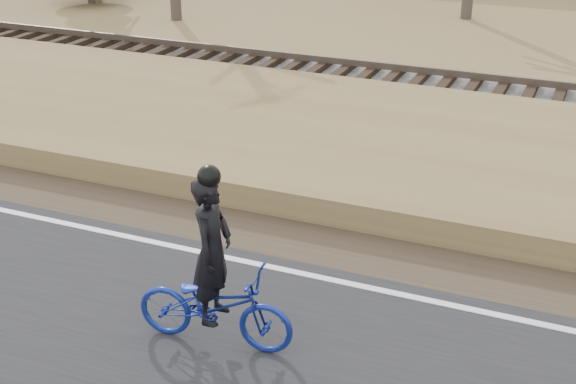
% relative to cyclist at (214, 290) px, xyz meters
% --- Properties ---
extents(shoulder, '(120.00, 1.60, 0.04)m').
position_rel_cyclist_xyz_m(shoulder, '(-5.59, 2.87, -0.75)').
color(shoulder, '#473A2B').
rests_on(shoulder, ground).
extents(embankment, '(120.00, 5.00, 0.44)m').
position_rel_cyclist_xyz_m(embankment, '(-5.59, 5.87, -0.55)').
color(embankment, olive).
rests_on(embankment, ground).
extents(ballast, '(120.00, 3.00, 0.45)m').
position_rel_cyclist_xyz_m(ballast, '(-5.59, 9.67, -0.55)').
color(ballast, slate).
rests_on(ballast, ground).
extents(railroad, '(120.00, 2.40, 0.29)m').
position_rel_cyclist_xyz_m(railroad, '(-5.59, 9.67, -0.24)').
color(railroad, black).
rests_on(railroad, ballast).
extents(cyclist, '(1.95, 0.85, 2.25)m').
position_rel_cyclist_xyz_m(cyclist, '(0.00, 0.00, 0.00)').
color(cyclist, navy).
rests_on(cyclist, road).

